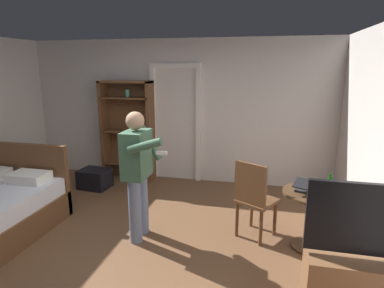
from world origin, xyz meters
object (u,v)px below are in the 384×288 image
at_px(bottle_on_table, 329,187).
at_px(wooden_chair, 254,197).
at_px(side_table, 312,210).
at_px(suitcase_dark, 95,179).
at_px(laptop, 311,189).
at_px(person_blue_shirt, 138,168).
at_px(bookshelf, 128,126).
at_px(tv_flatscreen, 366,280).

relative_size(bottle_on_table, wooden_chair, 0.26).
height_order(side_table, suitcase_dark, side_table).
relative_size(laptop, person_blue_shirt, 0.27).
bearing_deg(wooden_chair, bookshelf, 143.94).
distance_m(side_table, wooden_chair, 0.68).
bearing_deg(side_table, bookshelf, 149.28).
distance_m(bottle_on_table, suitcase_dark, 3.85).
bearing_deg(bookshelf, side_table, -30.72).
relative_size(person_blue_shirt, suitcase_dark, 3.14).
xyz_separation_m(side_table, person_blue_shirt, (-2.04, -0.22, 0.43)).
relative_size(side_table, suitcase_dark, 1.39).
relative_size(bookshelf, bottle_on_table, 7.03).
bearing_deg(side_table, person_blue_shirt, -173.85).
relative_size(bookshelf, laptop, 4.33).
relative_size(laptop, wooden_chair, 0.43).
distance_m(tv_flatscreen, bottle_on_table, 1.08).
xyz_separation_m(bookshelf, side_table, (3.06, -1.82, -0.52)).
distance_m(laptop, suitcase_dark, 3.66).
height_order(bookshelf, laptop, bookshelf).
bearing_deg(laptop, bottle_on_table, -12.09).
bearing_deg(suitcase_dark, wooden_chair, -15.69).
xyz_separation_m(side_table, laptop, (-0.05, -0.04, 0.28)).
height_order(wooden_chair, suitcase_dark, wooden_chair).
height_order(laptop, bottle_on_table, bottle_on_table).
distance_m(tv_flatscreen, laptop, 1.14).
distance_m(bookshelf, bottle_on_table, 3.72).
distance_m(tv_flatscreen, person_blue_shirt, 2.54).
relative_size(bottle_on_table, suitcase_dark, 0.52).
distance_m(wooden_chair, person_blue_shirt, 1.44).
xyz_separation_m(laptop, suitcase_dark, (-3.40, 1.21, -0.59)).
bearing_deg(wooden_chair, tv_flatscreen, -49.47).
bearing_deg(bookshelf, suitcase_dark, -120.87).
height_order(bottle_on_table, person_blue_shirt, person_blue_shirt).
height_order(person_blue_shirt, suitcase_dark, person_blue_shirt).
distance_m(laptop, bottle_on_table, 0.20).
bearing_deg(tv_flatscreen, bottle_on_table, 99.42).
bearing_deg(suitcase_dark, laptop, -13.81).
relative_size(laptop, bottle_on_table, 1.62).
height_order(wooden_chair, person_blue_shirt, person_blue_shirt).
distance_m(tv_flatscreen, suitcase_dark, 4.36).
bearing_deg(side_table, bottle_on_table, -29.74).
height_order(bookshelf, side_table, bookshelf).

